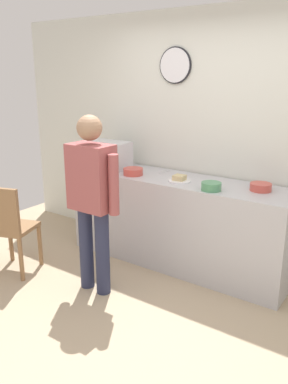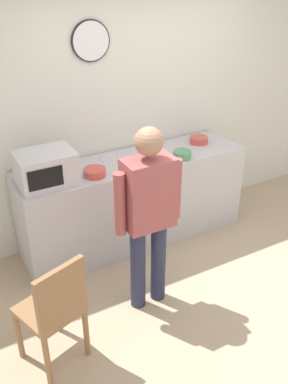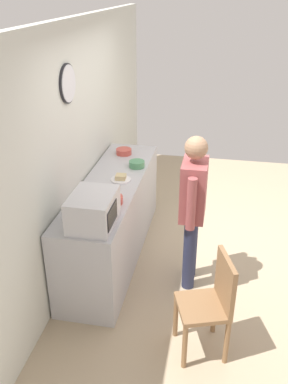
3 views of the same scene
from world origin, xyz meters
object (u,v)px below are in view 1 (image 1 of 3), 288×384
(sandwich_plate, at_px, (179,179))
(wooden_chair, at_px, (8,226))
(microwave, at_px, (105,155))
(mixing_bowl, at_px, (261,187))
(person_standing, at_px, (92,193))
(fork_utensil, at_px, (120,163))
(salad_bowl, at_px, (211,186))
(spoon_utensil, at_px, (164,172))
(cereal_bowl, at_px, (133,172))

(sandwich_plate, relative_size, wooden_chair, 0.24)
(microwave, bearing_deg, mixing_bowl, 4.48)
(microwave, relative_size, sandwich_plate, 2.23)
(sandwich_plate, relative_size, person_standing, 0.14)
(sandwich_plate, bearing_deg, wooden_chair, -140.37)
(fork_utensil, bearing_deg, salad_bowl, -16.22)
(fork_utensil, distance_m, spoon_utensil, 0.65)
(salad_bowl, distance_m, cereal_bowl, 0.93)
(sandwich_plate, distance_m, mixing_bowl, 0.78)
(microwave, bearing_deg, spoon_utensil, 19.58)
(cereal_bowl, bearing_deg, microwave, 172.13)
(wooden_chair, bearing_deg, salad_bowl, 30.08)
(fork_utensil, distance_m, wooden_chair, 1.48)
(microwave, bearing_deg, person_standing, -56.50)
(sandwich_plate, distance_m, wooden_chair, 1.75)
(salad_bowl, xyz_separation_m, spoon_utensil, (-0.72, 0.34, -0.03))
(cereal_bowl, bearing_deg, person_standing, -80.77)
(microwave, height_order, spoon_utensil, microwave)
(person_standing, bearing_deg, sandwich_plate, 63.83)
(microwave, distance_m, salad_bowl, 1.37)
(mixing_bowl, relative_size, fork_utensil, 1.15)
(salad_bowl, bearing_deg, spoon_utensil, 154.97)
(wooden_chair, bearing_deg, microwave, 72.70)
(mixing_bowl, relative_size, person_standing, 0.12)
(mixing_bowl, height_order, wooden_chair, mixing_bowl)
(fork_utensil, bearing_deg, spoon_utensil, -5.41)
(fork_utensil, height_order, wooden_chair, fork_utensil)
(cereal_bowl, xyz_separation_m, person_standing, (0.13, -0.78, -0.02))
(microwave, height_order, fork_utensil, microwave)
(person_standing, bearing_deg, microwave, 123.50)
(person_standing, bearing_deg, fork_utensil, 116.74)
(sandwich_plate, bearing_deg, fork_utensil, 162.95)
(microwave, xyz_separation_m, salad_bowl, (1.36, -0.11, -0.11))
(spoon_utensil, bearing_deg, salad_bowl, -25.03)
(microwave, bearing_deg, salad_bowl, -4.67)
(sandwich_plate, height_order, person_standing, person_standing)
(person_standing, relative_size, wooden_chair, 1.74)
(cereal_bowl, bearing_deg, fork_utensil, 141.89)
(cereal_bowl, bearing_deg, sandwich_plate, 5.04)
(sandwich_plate, xyz_separation_m, mixing_bowl, (0.77, 0.15, 0.01))
(microwave, xyz_separation_m, person_standing, (0.56, -0.84, -0.13))
(spoon_utensil, relative_size, person_standing, 0.10)
(mixing_bowl, height_order, spoon_utensil, mixing_bowl)
(salad_bowl, relative_size, fork_utensil, 1.08)
(spoon_utensil, distance_m, person_standing, 1.07)
(cereal_bowl, bearing_deg, spoon_utensil, 54.29)
(microwave, relative_size, person_standing, 0.31)
(sandwich_plate, xyz_separation_m, fork_utensil, (-0.98, 0.30, -0.02))
(sandwich_plate, xyz_separation_m, wooden_chair, (-1.31, -1.08, -0.44))
(mixing_bowl, height_order, person_standing, person_standing)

